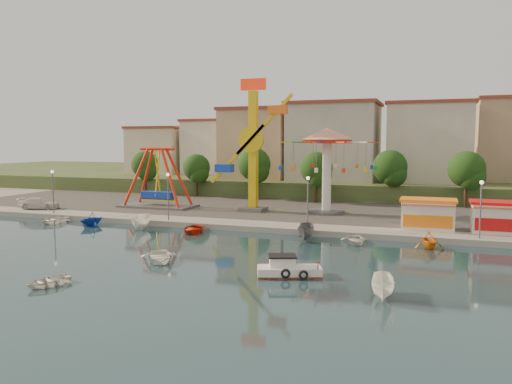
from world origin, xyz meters
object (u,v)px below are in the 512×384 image
at_px(cabin_motorboat, 288,270).
at_px(rowboat_a, 159,256).
at_px(pirate_ship_ride, 158,179).
at_px(van, 39,203).
at_px(wave_swinger, 327,151).
at_px(kamikaze_tower, 255,149).
at_px(skiff, 383,287).

height_order(cabin_motorboat, rowboat_a, cabin_motorboat).
relative_size(pirate_ship_ride, van, 1.95).
bearing_deg(wave_swinger, pirate_ship_ride, -175.46).
bearing_deg(cabin_motorboat, kamikaze_tower, 93.48).
bearing_deg(van, skiff, -131.96).
height_order(wave_swinger, cabin_motorboat, wave_swinger).
xyz_separation_m(wave_swinger, rowboat_a, (-7.72, -26.51, -7.78)).
height_order(cabin_motorboat, skiff, cabin_motorboat).
xyz_separation_m(pirate_ship_ride, kamikaze_tower, (13.81, 0.26, 4.07)).
bearing_deg(skiff, van, 149.57).
bearing_deg(skiff, rowboat_a, 162.87).
relative_size(kamikaze_tower, wave_swinger, 1.42).
height_order(pirate_ship_ride, wave_swinger, wave_swinger).
height_order(pirate_ship_ride, skiff, pirate_ship_ride).
xyz_separation_m(cabin_motorboat, van, (-38.96, 18.43, 0.93)).
distance_m(wave_swinger, rowboat_a, 28.68).
bearing_deg(kamikaze_tower, rowboat_a, -87.76).
bearing_deg(van, cabin_motorboat, -132.21).
bearing_deg(pirate_ship_ride, skiff, -41.39).
bearing_deg(pirate_ship_ride, rowboat_a, -59.12).
relative_size(pirate_ship_ride, rowboat_a, 2.48).
distance_m(kamikaze_tower, rowboat_a, 26.26).
height_order(cabin_motorboat, van, van).
bearing_deg(rowboat_a, cabin_motorboat, -36.57).
bearing_deg(kamikaze_tower, cabin_motorboat, -65.69).
xyz_separation_m(pirate_ship_ride, skiff, (32.16, -28.35, -3.69)).
xyz_separation_m(wave_swinger, skiff, (9.66, -30.13, -7.49)).
bearing_deg(kamikaze_tower, wave_swinger, 9.98).
height_order(kamikaze_tower, cabin_motorboat, kamikaze_tower).
height_order(kamikaze_tower, rowboat_a, kamikaze_tower).
height_order(kamikaze_tower, skiff, kamikaze_tower).
height_order(pirate_ship_ride, van, pirate_ship_ride).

